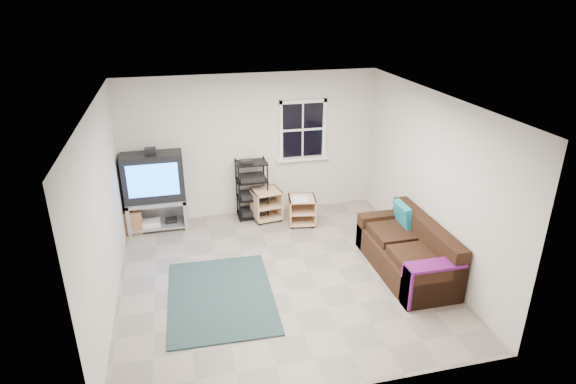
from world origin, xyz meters
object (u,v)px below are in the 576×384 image
object	(u,v)px
tv_unit	(154,185)
av_rack	(252,193)
side_table_right	(302,208)
sofa	(409,253)
side_table_left	(266,203)

from	to	relation	value
tv_unit	av_rack	world-z (taller)	tv_unit
side_table_right	sofa	size ratio (longest dim) A/B	0.28
tv_unit	side_table_left	distance (m)	1.99
tv_unit	sofa	distance (m)	4.35
av_rack	sofa	world-z (taller)	av_rack
tv_unit	sofa	bearing A→B (deg)	-32.78
av_rack	side_table_left	distance (m)	0.31
tv_unit	av_rack	bearing A→B (deg)	1.78
av_rack	side_table_left	bearing A→B (deg)	-28.41
av_rack	side_table_left	world-z (taller)	av_rack
tv_unit	side_table_left	bearing A→B (deg)	-2.08
side_table_right	tv_unit	bearing A→B (deg)	170.30
side_table_right	sofa	bearing A→B (deg)	-59.45
side_table_left	side_table_right	bearing A→B (deg)	-31.58
av_rack	side_table_right	xyz separation A→B (m)	(0.81, -0.48, -0.18)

